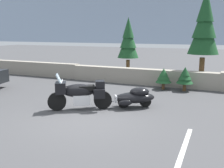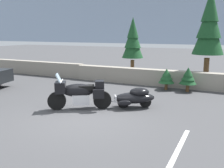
# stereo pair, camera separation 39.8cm
# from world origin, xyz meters

# --- Properties ---
(ground_plane) EXTENTS (80.00, 80.00, 0.00)m
(ground_plane) POSITION_xyz_m (0.00, 0.00, 0.00)
(ground_plane) COLOR #424244
(stone_guard_wall) EXTENTS (24.00, 0.60, 0.90)m
(stone_guard_wall) POSITION_xyz_m (0.61, 6.21, 0.44)
(stone_guard_wall) COLOR gray
(stone_guard_wall) RESTS_ON ground
(distant_ridgeline) EXTENTS (240.00, 80.00, 16.00)m
(distant_ridgeline) POSITION_xyz_m (0.00, 96.21, 8.00)
(distant_ridgeline) COLOR #8C9EB7
(distant_ridgeline) RESTS_ON ground
(touring_motorcycle) EXTENTS (2.06, 1.43, 1.33)m
(touring_motorcycle) POSITION_xyz_m (-0.65, 0.76, 0.62)
(touring_motorcycle) COLOR black
(touring_motorcycle) RESTS_ON ground
(car_shaped_trailer) EXTENTS (2.08, 1.43, 0.76)m
(car_shaped_trailer) POSITION_xyz_m (1.10, 1.79, 0.41)
(car_shaped_trailer) COLOR black
(car_shaped_trailer) RESTS_ON ground
(pine_tree_tall) EXTENTS (1.60, 1.60, 5.03)m
(pine_tree_tall) POSITION_xyz_m (3.03, 7.42, 3.15)
(pine_tree_tall) COLOR brown
(pine_tree_tall) RESTS_ON ground
(pine_tree_far_right) EXTENTS (1.32, 1.32, 3.70)m
(pine_tree_far_right) POSITION_xyz_m (-1.45, 8.21, 2.32)
(pine_tree_far_right) COLOR brown
(pine_tree_far_right) RESTS_ON ground
(pine_sapling_near) EXTENTS (0.78, 0.78, 1.04)m
(pine_sapling_near) POSITION_xyz_m (1.41, 5.36, 0.65)
(pine_sapling_near) COLOR brown
(pine_sapling_near) RESTS_ON ground
(pine_sapling_farther) EXTENTS (0.80, 0.80, 1.16)m
(pine_sapling_farther) POSITION_xyz_m (2.43, 5.37, 0.73)
(pine_sapling_farther) COLOR brown
(pine_sapling_farther) RESTS_ON ground
(parking_stripe_marker) EXTENTS (0.12, 3.60, 0.01)m
(parking_stripe_marker) POSITION_xyz_m (3.28, -1.50, 0.00)
(parking_stripe_marker) COLOR silver
(parking_stripe_marker) RESTS_ON ground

